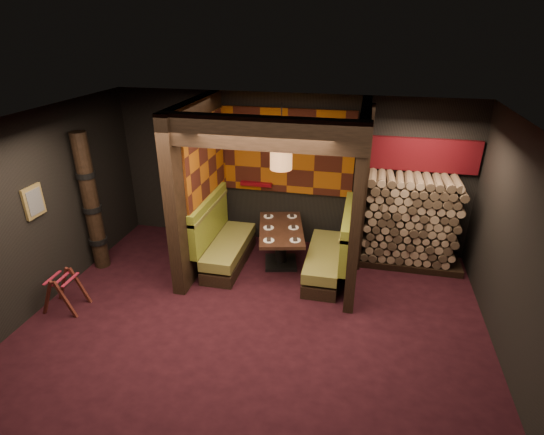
{
  "coord_description": "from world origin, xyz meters",
  "views": [
    {
      "loc": [
        1.31,
        -4.61,
        3.95
      ],
      "look_at": [
        0.0,
        1.3,
        1.15
      ],
      "focal_mm": 28.0,
      "sensor_mm": 36.0,
      "label": 1
    }
  ],
  "objects_px": {
    "luggage_rack": "(64,290)",
    "totem_column": "(91,204)",
    "booth_bench_left": "(223,243)",
    "pendant_lamp": "(281,155)",
    "firewood_stack": "(415,222)",
    "booth_bench_right": "(331,255)",
    "dining_table": "(281,240)"
  },
  "relations": [
    {
      "from": "totem_column",
      "to": "firewood_stack",
      "type": "distance_m",
      "value": 5.49
    },
    {
      "from": "booth_bench_right",
      "to": "luggage_rack",
      "type": "bearing_deg",
      "value": -154.91
    },
    {
      "from": "totem_column",
      "to": "pendant_lamp",
      "type": "bearing_deg",
      "value": 12.26
    },
    {
      "from": "booth_bench_left",
      "to": "dining_table",
      "type": "distance_m",
      "value": 1.02
    },
    {
      "from": "booth_bench_left",
      "to": "booth_bench_right",
      "type": "height_order",
      "value": "same"
    },
    {
      "from": "booth_bench_right",
      "to": "totem_column",
      "type": "xyz_separation_m",
      "value": [
        -3.98,
        -0.55,
        0.79
      ]
    },
    {
      "from": "booth_bench_right",
      "to": "dining_table",
      "type": "distance_m",
      "value": 0.91
    },
    {
      "from": "booth_bench_left",
      "to": "pendant_lamp",
      "type": "height_order",
      "value": "pendant_lamp"
    },
    {
      "from": "luggage_rack",
      "to": "firewood_stack",
      "type": "distance_m",
      "value": 5.74
    },
    {
      "from": "firewood_stack",
      "to": "totem_column",
      "type": "bearing_deg",
      "value": -166.81
    },
    {
      "from": "pendant_lamp",
      "to": "firewood_stack",
      "type": "xyz_separation_m",
      "value": [
        2.24,
        0.58,
        -1.21
      ]
    },
    {
      "from": "firewood_stack",
      "to": "booth_bench_left",
      "type": "bearing_deg",
      "value": -167.83
    },
    {
      "from": "booth_bench_left",
      "to": "firewood_stack",
      "type": "bearing_deg",
      "value": 12.17
    },
    {
      "from": "booth_bench_left",
      "to": "booth_bench_right",
      "type": "distance_m",
      "value": 1.89
    },
    {
      "from": "luggage_rack",
      "to": "firewood_stack",
      "type": "relative_size",
      "value": 0.37
    },
    {
      "from": "dining_table",
      "to": "pendant_lamp",
      "type": "xyz_separation_m",
      "value": [
        -0.0,
        -0.05,
        1.54
      ]
    },
    {
      "from": "luggage_rack",
      "to": "totem_column",
      "type": "bearing_deg",
      "value": 98.64
    },
    {
      "from": "dining_table",
      "to": "totem_column",
      "type": "xyz_separation_m",
      "value": [
        -3.09,
        -0.72,
        0.7
      ]
    },
    {
      "from": "dining_table",
      "to": "totem_column",
      "type": "distance_m",
      "value": 3.25
    },
    {
      "from": "booth_bench_left",
      "to": "luggage_rack",
      "type": "xyz_separation_m",
      "value": [
        -1.9,
        -1.78,
        -0.09
      ]
    },
    {
      "from": "booth_bench_left",
      "to": "firewood_stack",
      "type": "relative_size",
      "value": 0.92
    },
    {
      "from": "booth_bench_left",
      "to": "totem_column",
      "type": "height_order",
      "value": "totem_column"
    },
    {
      "from": "firewood_stack",
      "to": "booth_bench_right",
      "type": "bearing_deg",
      "value": -152.65
    },
    {
      "from": "totem_column",
      "to": "luggage_rack",
      "type": "bearing_deg",
      "value": -81.36
    },
    {
      "from": "dining_table",
      "to": "totem_column",
      "type": "height_order",
      "value": "totem_column"
    },
    {
      "from": "booth_bench_left",
      "to": "dining_table",
      "type": "relative_size",
      "value": 1.07
    },
    {
      "from": "booth_bench_right",
      "to": "totem_column",
      "type": "relative_size",
      "value": 0.67
    },
    {
      "from": "booth_bench_left",
      "to": "booth_bench_right",
      "type": "relative_size",
      "value": 1.0
    },
    {
      "from": "booth_bench_right",
      "to": "pendant_lamp",
      "type": "bearing_deg",
      "value": 172.15
    },
    {
      "from": "booth_bench_left",
      "to": "totem_column",
      "type": "xyz_separation_m",
      "value": [
        -2.09,
        -0.55,
        0.79
      ]
    },
    {
      "from": "booth_bench_right",
      "to": "totem_column",
      "type": "bearing_deg",
      "value": -172.14
    },
    {
      "from": "booth_bench_left",
      "to": "luggage_rack",
      "type": "relative_size",
      "value": 2.53
    }
  ]
}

